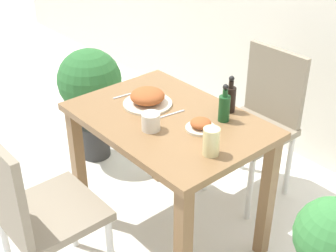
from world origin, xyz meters
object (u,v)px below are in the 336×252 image
chair_far (260,116)px  condiment_bottle (230,98)px  food_plate (147,98)px  sauce_bottle (224,107)px  side_plate (201,125)px  drink_cup (151,122)px  chair_near (34,208)px  juice_glass (211,142)px  potted_plant_left (90,88)px

chair_far → condiment_bottle: 0.53m
food_plate → sauce_bottle: bearing=25.4°
side_plate → drink_cup: 0.23m
chair_near → condiment_bottle: 1.05m
drink_cup → sauce_bottle: bearing=63.3°
chair_far → juice_glass: (0.33, -0.77, 0.29)m
chair_far → side_plate: 0.72m
condiment_bottle → drink_cup: bearing=-105.5°
chair_near → potted_plant_left: 1.20m
chair_far → drink_cup: bearing=-89.4°
food_plate → condiment_bottle: (0.32, 0.27, 0.03)m
chair_far → sauce_bottle: size_ratio=4.73×
juice_glass → condiment_bottle: bearing=121.6°
chair_near → side_plate: chair_near is taller
sauce_bottle → condiment_bottle: same height
side_plate → potted_plant_left: bearing=175.4°
drink_cup → food_plate: bearing=145.1°
juice_glass → condiment_bottle: (-0.21, 0.35, 0.01)m
chair_near → food_plate: 0.77m
food_plate → sauce_bottle: size_ratio=1.31×
sauce_bottle → condiment_bottle: bearing=116.9°
chair_near → sauce_bottle: sauce_bottle is taller
side_plate → condiment_bottle: bearing=98.4°
condiment_bottle → food_plate: bearing=-140.4°
juice_glass → food_plate: bearing=171.4°
sauce_bottle → juice_glass: bearing=-56.9°
chair_near → chair_far: 1.41m
side_plate → drink_cup: bearing=-130.0°
food_plate → drink_cup: 0.25m
chair_near → drink_cup: bearing=-101.2°
condiment_bottle → chair_near: bearing=-103.0°
drink_cup → juice_glass: 0.33m
chair_near → juice_glass: chair_near is taller
food_plate → side_plate: (0.36, 0.03, -0.02)m
chair_near → food_plate: chair_near is taller
side_plate → condiment_bottle: size_ratio=0.74×
juice_glass → potted_plant_left: 1.35m
chair_far → sauce_bottle: 0.62m
food_plate → potted_plant_left: food_plate is taller
chair_near → drink_cup: chair_near is taller
side_plate → sauce_bottle: bearing=85.3°
chair_far → condiment_bottle: condiment_bottle is taller
juice_glass → chair_far: bearing=113.6°
side_plate → condiment_bottle: condiment_bottle is taller
juice_glass → sauce_bottle: bearing=123.1°
sauce_bottle → chair_near: bearing=-107.1°
sauce_bottle → condiment_bottle: 0.10m
food_plate → sauce_bottle: sauce_bottle is taller
chair_near → food_plate: size_ratio=3.60×
drink_cup → side_plate: bearing=50.0°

